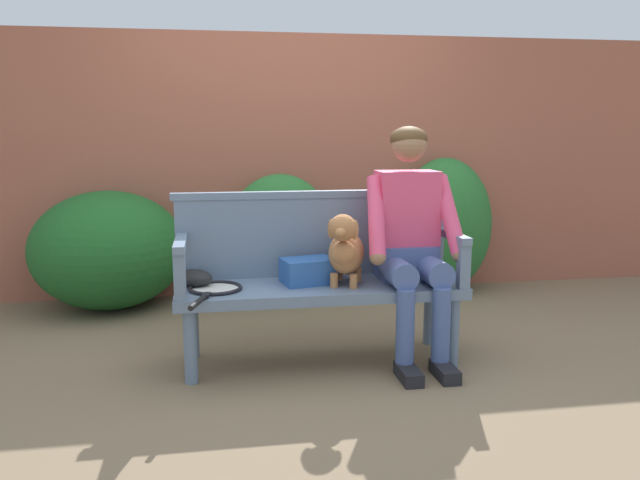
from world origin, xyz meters
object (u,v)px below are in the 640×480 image
object	(u,v)px
dog_on_bench	(345,249)
sports_bag	(308,271)
baseball_glove	(193,278)
person_seated	(410,234)
tennis_racket	(214,289)
garden_bench	(320,295)

from	to	relation	value
dog_on_bench	sports_bag	size ratio (longest dim) A/B	1.47
baseball_glove	sports_bag	xyz separation A→B (m)	(0.63, -0.04, 0.03)
person_seated	tennis_racket	bearing A→B (deg)	-177.74
dog_on_bench	sports_bag	world-z (taller)	dog_on_bench
baseball_glove	sports_bag	distance (m)	0.63
tennis_racket	dog_on_bench	bearing A→B (deg)	0.02
garden_bench	baseball_glove	bearing A→B (deg)	173.83
person_seated	dog_on_bench	xyz separation A→B (m)	(-0.38, -0.04, -0.07)
dog_on_bench	person_seated	bearing A→B (deg)	6.43
baseball_glove	sports_bag	size ratio (longest dim) A/B	0.79
person_seated	dog_on_bench	size ratio (longest dim) A/B	3.22
dog_on_bench	garden_bench	bearing A→B (deg)	156.50
tennis_racket	baseball_glove	distance (m)	0.18
dog_on_bench	tennis_racket	xyz separation A→B (m)	(-0.72, -0.00, -0.20)
garden_bench	dog_on_bench	world-z (taller)	dog_on_bench
dog_on_bench	sports_bag	distance (m)	0.25
dog_on_bench	baseball_glove	world-z (taller)	dog_on_bench
dog_on_bench	sports_bag	xyz separation A→B (m)	(-0.20, 0.09, -0.14)
garden_bench	sports_bag	bearing A→B (deg)	153.56
garden_bench	baseball_glove	size ratio (longest dim) A/B	7.22
baseball_glove	garden_bench	bearing A→B (deg)	22.95
person_seated	tennis_racket	xyz separation A→B (m)	(-1.10, -0.04, -0.26)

